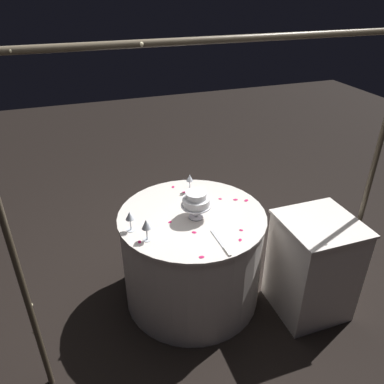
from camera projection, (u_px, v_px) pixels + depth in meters
ground_plane at (192, 293)px, 3.19m from camera, size 12.00×12.00×0.00m
decorative_arch at (219, 167)px, 2.12m from camera, size 2.34×0.06×2.09m
main_table at (192, 257)px, 2.99m from camera, size 1.11×1.11×0.80m
side_table at (313, 266)px, 2.87m from camera, size 0.54×0.54×0.82m
tiered_cake at (196, 201)px, 2.69m from camera, size 0.22×0.22×0.21m
wine_glass_0 at (130, 217)px, 2.56m from camera, size 0.06×0.06×0.15m
wine_glass_1 at (190, 179)px, 3.03m from camera, size 0.06×0.06×0.15m
wine_glass_2 at (146, 225)px, 2.46m from camera, size 0.06×0.06×0.16m
cake_knife at (222, 244)px, 2.47m from camera, size 0.03×0.30×0.01m
rose_petal_0 at (235, 200)px, 2.97m from camera, size 0.04×0.03×0.00m
rose_petal_1 at (241, 230)px, 2.61m from camera, size 0.03×0.03×0.00m
rose_petal_2 at (188, 195)px, 3.04m from camera, size 0.04×0.04×0.00m
rose_petal_3 at (202, 204)px, 2.92m from camera, size 0.04×0.03×0.00m
rose_petal_4 at (202, 257)px, 2.36m from camera, size 0.04×0.03×0.00m
rose_petal_5 at (240, 240)px, 2.52m from camera, size 0.04×0.04×0.00m
rose_petal_6 at (188, 204)px, 2.91m from camera, size 0.03×0.03×0.00m
rose_petal_7 at (194, 232)px, 2.59m from camera, size 0.04×0.04×0.00m
rose_petal_8 at (184, 192)px, 3.08m from camera, size 0.03×0.03×0.00m
rose_petal_9 at (170, 222)px, 2.70m from camera, size 0.04×0.03×0.00m
rose_petal_10 at (140, 242)px, 2.50m from camera, size 0.03×0.03×0.00m
rose_petal_11 at (220, 199)px, 2.98m from camera, size 0.04×0.03×0.00m
rose_petal_12 at (173, 187)px, 3.15m from camera, size 0.04×0.04×0.00m
rose_petal_13 at (246, 200)px, 2.96m from camera, size 0.05×0.04×0.00m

